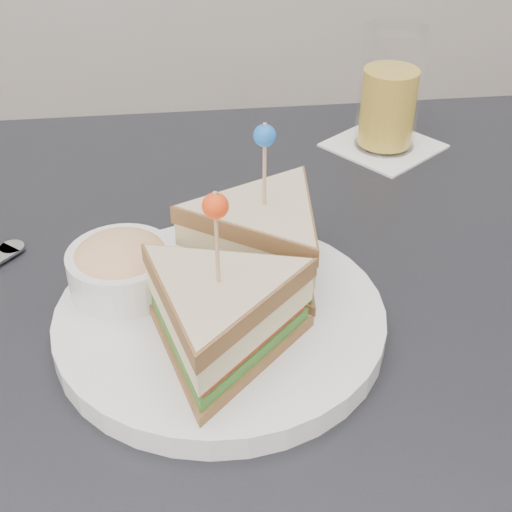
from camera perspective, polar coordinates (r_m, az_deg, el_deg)
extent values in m
cube|color=black|center=(0.58, -0.87, -5.90)|extent=(0.80, 0.80, 0.03)
cylinder|color=black|center=(1.16, 14.99, -6.95)|extent=(0.04, 0.04, 0.72)
cylinder|color=white|center=(0.55, -2.87, -5.32)|extent=(0.31, 0.31, 0.01)
cylinder|color=white|center=(0.55, -2.90, -4.54)|extent=(0.31, 0.31, 0.00)
cylinder|color=tan|center=(0.45, -3.14, 0.80)|extent=(0.00, 0.00, 0.08)
sphere|color=#F63D0F|center=(0.44, -3.27, 4.02)|extent=(0.02, 0.02, 0.02)
cylinder|color=tan|center=(0.54, 0.68, 6.74)|extent=(0.00, 0.00, 0.08)
sphere|color=blue|center=(0.52, 0.70, 9.61)|extent=(0.02, 0.02, 0.02)
cylinder|color=white|center=(0.57, -10.64, -1.28)|extent=(0.10, 0.10, 0.04)
ellipsoid|color=#E0B772|center=(0.56, -10.78, -0.21)|extent=(0.09, 0.09, 0.03)
cylinder|color=silver|center=(0.67, -18.94, 0.65)|extent=(0.03, 0.03, 0.00)
cube|color=white|center=(0.83, 10.15, 8.68)|extent=(0.15, 0.15, 0.00)
cylinder|color=gold|center=(0.81, 10.50, 11.64)|extent=(0.08, 0.08, 0.08)
cylinder|color=white|center=(0.80, 10.66, 13.00)|extent=(0.09, 0.09, 0.13)
cube|color=white|center=(0.81, 10.78, 14.47)|extent=(0.02, 0.02, 0.02)
cube|color=white|center=(0.79, 10.61, 13.65)|extent=(0.02, 0.02, 0.02)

